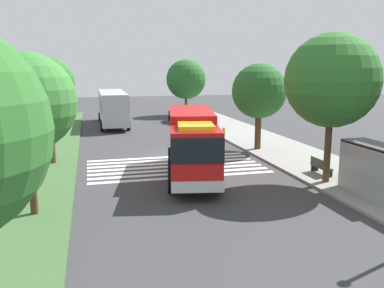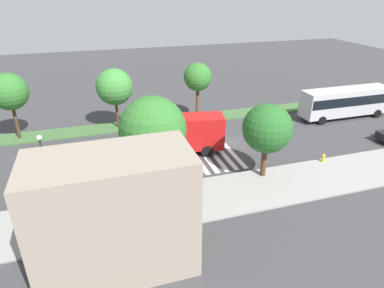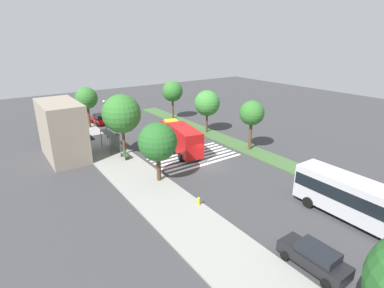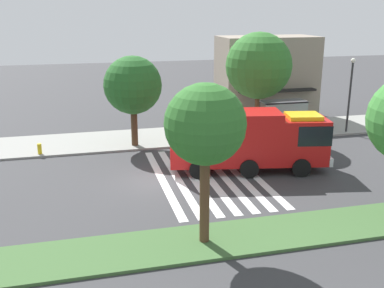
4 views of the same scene
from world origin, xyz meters
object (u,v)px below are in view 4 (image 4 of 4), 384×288
Objects in this scene: street_lamp at (350,89)px; sidewalk_tree_center at (259,66)px; fire_hydrant at (40,149)px; sidewalk_tree_west at (133,85)px; median_tree_far_west at (205,126)px; bench_near_shelter at (236,130)px; fire_truck at (251,138)px; bus_stop_shelter at (285,111)px.

sidewalk_tree_center is (-7.46, 0.40, 1.91)m from street_lamp.
street_lamp is 23.27m from fire_hydrant.
median_tree_far_west is at bearing -85.78° from sidewalk_tree_west.
fire_hydrant is (-14.17, -1.04, -0.10)m from bench_near_shelter.
sidewalk_tree_west is at bearing 144.01° from fire_truck.
street_lamp is at bearing 42.15° from median_tree_far_west.
fire_hydrant is (-23.07, -0.10, -3.06)m from street_lamp.
sidewalk_tree_center reaches higher than street_lamp.
sidewalk_tree_center is at bearing 76.49° from fire_truck.
sidewalk_tree_west is at bearing -176.01° from bench_near_shelter.
bus_stop_shelter reaches higher than bench_near_shelter.
bus_stop_shelter is 0.45× the size of sidewalk_tree_center.
fire_truck is at bearing -102.38° from bench_near_shelter.
sidewalk_tree_west reaches higher than bus_stop_shelter.
median_tree_far_west is (-15.57, -14.10, 1.56)m from street_lamp.
sidewalk_tree_center reaches higher than bench_near_shelter.
bench_near_shelter is at bearing 3.99° from sidewalk_tree_west.
sidewalk_tree_center is (-2.56, -0.55, 3.58)m from bus_stop_shelter.
bus_stop_shelter is 4.44m from sidewalk_tree_center.
bench_near_shelter is at bearing 66.05° from median_tree_far_west.
sidewalk_tree_center is at bearing -167.86° from bus_stop_shelter.
sidewalk_tree_center is 1.17× the size of median_tree_far_west.
street_lamp is at bearing 0.25° from fire_hydrant.
median_tree_far_west is at bearing -119.24° from sidewalk_tree_center.
bench_near_shelter is 2.29× the size of fire_hydrant.
bench_near_shelter is (1.57, 7.15, -1.46)m from fire_truck.
bus_stop_shelter is at bearing 54.64° from median_tree_far_west.
median_tree_far_west is at bearing -113.95° from bench_near_shelter.
fire_truck is 9.07m from bus_stop_shelter.
bench_near_shelter is 0.24× the size of median_tree_far_west.
fire_hydrant is (-7.49, 14.00, -4.62)m from median_tree_far_west.
median_tree_far_west reaches higher than bench_near_shelter.
sidewalk_tree_west reaches higher than fire_truck.
bench_near_shelter is 14.21m from fire_hydrant.
fire_truck is 1.48× the size of median_tree_far_west.
median_tree_far_west is at bearing -61.84° from fire_hydrant.
sidewalk_tree_west is 7.54m from fire_hydrant.
median_tree_far_west is 9.49× the size of fire_hydrant.
sidewalk_tree_center is at bearing 176.93° from street_lamp.
bench_near_shelter is at bearing 4.20° from fire_hydrant.
fire_hydrant is (-15.61, -0.50, -4.97)m from sidewalk_tree_center.
bench_near_shelter is 0.28× the size of street_lamp.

